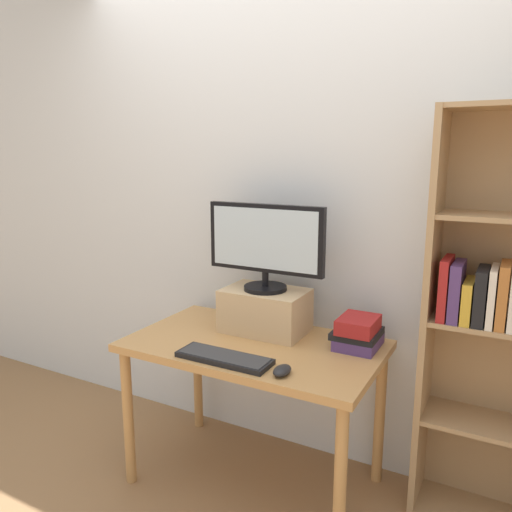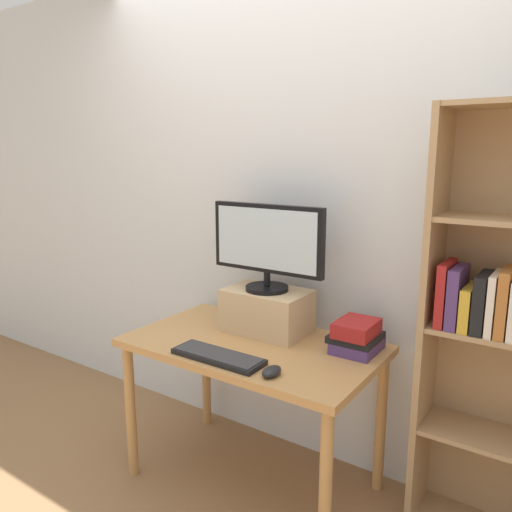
% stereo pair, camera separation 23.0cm
% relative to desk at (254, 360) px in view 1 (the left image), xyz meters
% --- Properties ---
extents(ground_plane, '(12.00, 12.00, 0.00)m').
position_rel_desk_xyz_m(ground_plane, '(0.00, 0.00, -0.64)').
color(ground_plane, olive).
extents(back_wall, '(7.00, 0.08, 2.60)m').
position_rel_desk_xyz_m(back_wall, '(0.00, 0.43, 0.66)').
color(back_wall, silver).
rests_on(back_wall, ground_plane).
extents(desk, '(1.16, 0.68, 0.72)m').
position_rel_desk_xyz_m(desk, '(0.00, 0.00, 0.00)').
color(desk, '#B7844C').
rests_on(desk, ground_plane).
extents(bookshelf_unit, '(0.66, 0.28, 1.78)m').
position_rel_desk_xyz_m(bookshelf_unit, '(1.02, 0.27, 0.28)').
color(bookshelf_unit, tan).
rests_on(bookshelf_unit, ground_plane).
extents(riser_box, '(0.40, 0.27, 0.21)m').
position_rel_desk_xyz_m(riser_box, '(-0.02, 0.16, 0.19)').
color(riser_box, tan).
rests_on(riser_box, desk).
extents(computer_monitor, '(0.60, 0.21, 0.42)m').
position_rel_desk_xyz_m(computer_monitor, '(-0.02, 0.16, 0.53)').
color(computer_monitor, black).
rests_on(computer_monitor, riser_box).
extents(keyboard, '(0.42, 0.14, 0.02)m').
position_rel_desk_xyz_m(keyboard, '(-0.01, -0.24, 0.10)').
color(keyboard, black).
rests_on(keyboard, desk).
extents(computer_mouse, '(0.06, 0.10, 0.04)m').
position_rel_desk_xyz_m(computer_mouse, '(0.26, -0.25, 0.11)').
color(computer_mouse, black).
rests_on(computer_mouse, desk).
extents(book_stack, '(0.20, 0.23, 0.15)m').
position_rel_desk_xyz_m(book_stack, '(0.44, 0.17, 0.16)').
color(book_stack, '#4C336B').
rests_on(book_stack, desk).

